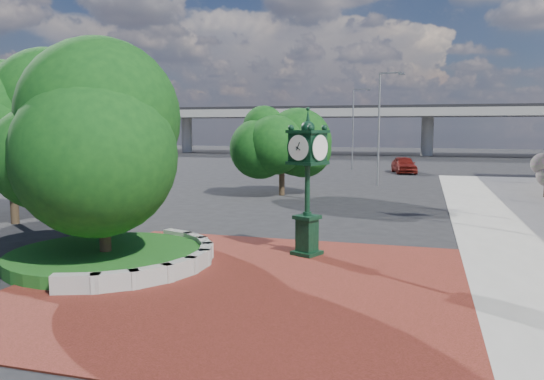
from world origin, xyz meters
The scene contains 12 objects.
ground centered at (0.00, 0.00, 0.00)m, with size 200.00×200.00×0.00m, color black.
plaza centered at (0.00, -1.00, 0.02)m, with size 12.00×12.00×0.04m, color #602316.
planter_wall centered at (-2.71, 0.00, 0.27)m, with size 2.96×6.77×0.54m.
grass_bed centered at (-5.00, 0.00, 0.20)m, with size 6.10×6.10×0.40m, color #164F1A.
overpass centered at (-0.22, 70.00, 6.54)m, with size 90.00×12.00×7.50m.
tree_planter centered at (-5.00, 0.00, 3.72)m, with size 5.20×5.20×6.33m.
tree_northwest centered at (-13.00, 5.00, 4.12)m, with size 5.60×5.60×6.93m.
tree_street centered at (-4.00, 18.00, 3.24)m, with size 4.40×4.40×5.45m.
post_clock centered at (0.98, 2.77, 2.70)m, with size 1.28×1.28×4.91m.
parked_car centered at (2.86, 37.01, 0.80)m, with size 1.88×4.68×1.60m, color maroon.
street_lamp_near centered at (1.62, 25.14, 4.84)m, with size 1.85×0.39×8.25m.
street_lamp_far centered at (-2.19, 39.80, 4.78)m, with size 1.83×0.38×8.16m.
Camera 1 is at (4.72, -14.47, 4.34)m, focal length 35.00 mm.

